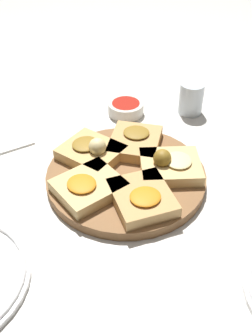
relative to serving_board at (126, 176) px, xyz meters
name	(u,v)px	position (x,y,z in m)	size (l,w,h in m)	color
ground_plane	(126,180)	(0.00, 0.00, -0.01)	(3.00, 3.00, 0.00)	silver
serving_board	(126,176)	(0.00, 0.00, 0.00)	(0.32, 0.32, 0.02)	brown
focaccia_slice_0	(135,141)	(-0.06, -0.07, 0.02)	(0.16, 0.16, 0.03)	tan
focaccia_slice_1	(92,151)	(0.04, -0.08, 0.03)	(0.15, 0.15, 0.05)	tan
focaccia_slice_2	(88,186)	(0.09, 0.01, 0.02)	(0.13, 0.12, 0.03)	#DBB775
focaccia_slice_3	(142,197)	(0.01, 0.09, 0.02)	(0.12, 0.13, 0.03)	tan
focaccia_slice_4	(170,165)	(-0.08, 0.04, 0.03)	(0.15, 0.15, 0.05)	#DBB775
water_glass	(191,98)	(-0.27, -0.15, 0.03)	(0.06, 0.06, 0.08)	silver
dipping_bowl	(126,108)	(-0.12, -0.23, 0.01)	(0.09, 0.09, 0.03)	silver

